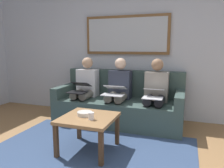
% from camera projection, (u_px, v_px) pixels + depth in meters
% --- Properties ---
extents(wall_rear, '(6.00, 0.12, 2.60)m').
position_uv_depth(wall_rear, '(127.00, 48.00, 4.18)').
color(wall_rear, '#B7BCC6').
rests_on(wall_rear, ground_plane).
extents(area_rug, '(2.60, 1.80, 0.01)m').
position_uv_depth(area_rug, '(90.00, 152.00, 2.77)').
color(area_rug, '#33476B').
rests_on(area_rug, ground_plane).
extents(couch, '(2.20, 0.90, 0.90)m').
position_uv_depth(couch, '(120.00, 104.00, 3.90)').
color(couch, '#384C47').
rests_on(couch, ground_plane).
extents(framed_mirror, '(1.60, 0.05, 0.71)m').
position_uv_depth(framed_mirror, '(126.00, 35.00, 4.05)').
color(framed_mirror, brown).
extents(coffee_table, '(0.66, 0.66, 0.46)m').
position_uv_depth(coffee_table, '(88.00, 121.00, 2.76)').
color(coffee_table, olive).
rests_on(coffee_table, ground_plane).
extents(cup, '(0.07, 0.07, 0.09)m').
position_uv_depth(cup, '(91.00, 116.00, 2.63)').
color(cup, silver).
rests_on(cup, coffee_table).
extents(bowl, '(0.19, 0.19, 0.05)m').
position_uv_depth(bowl, '(85.00, 114.00, 2.79)').
color(bowl, beige).
rests_on(bowl, coffee_table).
extents(person_left, '(0.38, 0.58, 1.14)m').
position_uv_depth(person_left, '(156.00, 91.00, 3.57)').
color(person_left, gray).
rests_on(person_left, couch).
extents(laptop_white, '(0.30, 0.34, 0.14)m').
position_uv_depth(laptop_white, '(153.00, 93.00, 3.34)').
color(laptop_white, white).
extents(person_middle, '(0.38, 0.58, 1.14)m').
position_uv_depth(person_middle, '(119.00, 89.00, 3.78)').
color(person_middle, '#2D3342').
rests_on(person_middle, couch).
extents(laptop_silver, '(0.36, 0.34, 0.15)m').
position_uv_depth(laptop_silver, '(114.00, 91.00, 3.56)').
color(laptop_silver, silver).
extents(person_right, '(0.38, 0.58, 1.14)m').
position_uv_depth(person_right, '(85.00, 87.00, 3.99)').
color(person_right, silver).
rests_on(person_right, couch).
extents(laptop_black, '(0.31, 0.39, 0.17)m').
position_uv_depth(laptop_black, '(80.00, 88.00, 3.77)').
color(laptop_black, black).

